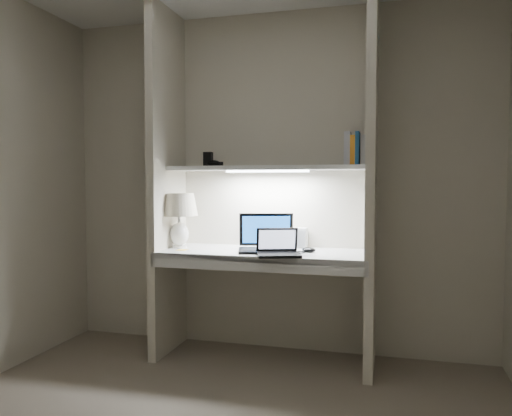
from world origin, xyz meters
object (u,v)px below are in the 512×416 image
(book_row, at_px, (360,150))
(laptop_main, at_px, (267,242))
(speaker, at_px, (300,238))
(table_lamp, at_px, (179,211))
(laptop_netbook, at_px, (278,249))

(book_row, bearing_deg, laptop_main, -168.56)
(speaker, bearing_deg, table_lamp, -163.77)
(table_lamp, bearing_deg, book_row, 6.56)
(laptop_main, xyz_separation_m, book_row, (0.63, 0.13, 0.65))
(laptop_netbook, bearing_deg, book_row, 15.03)
(table_lamp, height_order, laptop_main, table_lamp)
(laptop_main, bearing_deg, laptop_netbook, -73.67)
(speaker, height_order, book_row, book_row)
(table_lamp, bearing_deg, laptop_netbook, -13.57)
(laptop_main, bearing_deg, speaker, 29.25)
(laptop_netbook, relative_size, book_row, 1.47)
(laptop_main, xyz_separation_m, speaker, (0.20, 0.20, 0.02))
(speaker, relative_size, book_row, 0.64)
(table_lamp, distance_m, speaker, 0.90)
(speaker, xyz_separation_m, book_row, (0.43, -0.07, 0.63))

